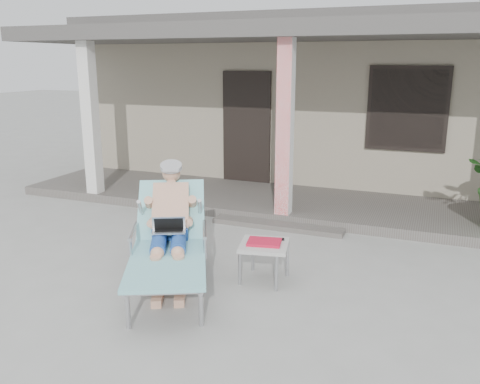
% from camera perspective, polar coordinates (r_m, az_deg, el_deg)
% --- Properties ---
extents(ground, '(60.00, 60.00, 0.00)m').
position_cam_1_polar(ground, '(6.04, -1.14, -9.27)').
color(ground, '#9E9E99').
rests_on(ground, ground).
extents(house, '(10.40, 5.40, 3.30)m').
position_cam_1_polar(house, '(11.81, 11.23, 10.53)').
color(house, gray).
rests_on(house, ground).
extents(porch_deck, '(10.00, 2.00, 0.15)m').
position_cam_1_polar(porch_deck, '(8.70, 6.47, -1.31)').
color(porch_deck, '#605B56').
rests_on(porch_deck, ground).
extents(porch_overhang, '(10.00, 2.30, 2.85)m').
position_cam_1_polar(porch_overhang, '(8.33, 6.92, 16.86)').
color(porch_overhang, silver).
rests_on(porch_overhang, porch_deck).
extents(porch_step, '(2.00, 0.30, 0.07)m').
position_cam_1_polar(porch_step, '(7.65, 4.20, -3.78)').
color(porch_step, '#605B56').
rests_on(porch_step, ground).
extents(lounger, '(1.58, 2.14, 1.35)m').
position_cam_1_polar(lounger, '(5.63, -8.02, -2.17)').
color(lounger, '#B7B7BC').
rests_on(lounger, ground).
extents(side_table, '(0.63, 0.63, 0.48)m').
position_cam_1_polar(side_table, '(5.75, 2.74, -6.19)').
color(side_table, '#B1B1AC').
rests_on(side_table, ground).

